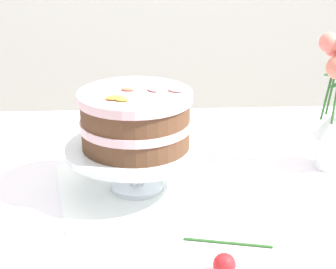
{
  "coord_description": "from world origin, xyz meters",
  "views": [
    {
      "loc": [
        -0.1,
        -1.03,
        1.27
      ],
      "look_at": [
        -0.04,
        -0.0,
        0.86
      ],
      "focal_mm": 57.95,
      "sensor_mm": 36.0,
      "label": 1
    }
  ],
  "objects_px": {
    "fallen_rose": "(225,263)",
    "layer_cake": "(135,119)",
    "dining_table": "(189,228)",
    "cake_stand": "(136,153)"
  },
  "relations": [
    {
      "from": "fallen_rose",
      "to": "dining_table",
      "type": "bearing_deg",
      "value": 96.33
    },
    {
      "from": "fallen_rose",
      "to": "layer_cake",
      "type": "bearing_deg",
      "value": 115.54
    },
    {
      "from": "layer_cake",
      "to": "fallen_rose",
      "type": "height_order",
      "value": "layer_cake"
    },
    {
      "from": "dining_table",
      "to": "fallen_rose",
      "type": "xyz_separation_m",
      "value": [
        0.03,
        -0.28,
        0.11
      ]
    },
    {
      "from": "cake_stand",
      "to": "layer_cake",
      "type": "distance_m",
      "value": 0.07
    },
    {
      "from": "fallen_rose",
      "to": "cake_stand",
      "type": "bearing_deg",
      "value": 115.54
    },
    {
      "from": "dining_table",
      "to": "cake_stand",
      "type": "height_order",
      "value": "cake_stand"
    },
    {
      "from": "layer_cake",
      "to": "fallen_rose",
      "type": "distance_m",
      "value": 0.35
    },
    {
      "from": "cake_stand",
      "to": "dining_table",
      "type": "bearing_deg",
      "value": -6.36
    },
    {
      "from": "dining_table",
      "to": "layer_cake",
      "type": "xyz_separation_m",
      "value": [
        -0.11,
        0.01,
        0.25
      ]
    }
  ]
}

